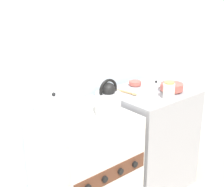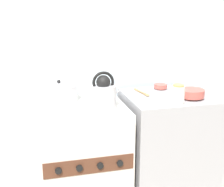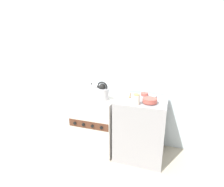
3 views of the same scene
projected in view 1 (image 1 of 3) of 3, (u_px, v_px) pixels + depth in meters
name	position (u px, v px, depth m)	size (l,w,h in m)	color
wall_back	(51.00, 51.00, 2.34)	(7.00, 0.06, 2.50)	silver
stove	(85.00, 168.00, 2.33)	(0.63, 0.65, 0.85)	beige
counter	(149.00, 138.00, 2.74)	(0.68, 0.60, 0.89)	#99999E
kettle	(108.00, 101.00, 2.17)	(0.22, 0.18, 0.27)	silver
cooking_pot	(54.00, 106.00, 2.18)	(0.28, 0.28, 0.17)	silver
enamel_bowl	(172.00, 87.00, 2.57)	(0.19, 0.19, 0.07)	#B75147
small_ceramic_bowl	(135.00, 83.00, 2.73)	(0.11, 0.11, 0.04)	#B75147
storage_jar	(169.00, 91.00, 2.40)	(0.09, 0.09, 0.14)	silver
loose_pot_lid	(156.00, 83.00, 2.78)	(0.21, 0.21, 0.03)	silver
wooden_spoon	(127.00, 92.00, 2.54)	(0.06, 0.23, 0.02)	#A37A4C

